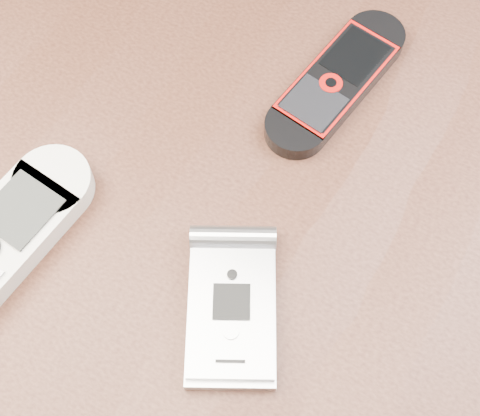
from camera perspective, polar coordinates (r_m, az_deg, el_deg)
name	(u,v)px	position (r m, az deg, el deg)	size (l,w,h in m)	color
ground	(237,393)	(1.22, -0.22, -15.52)	(4.00, 4.00, 0.00)	#472B19
table	(235,262)	(0.60, -0.43, -4.60)	(1.20, 0.80, 0.75)	black
nokia_black_red	(337,81)	(0.56, 8.25, 10.67)	(0.05, 0.16, 0.02)	black
motorola_razr	(232,310)	(0.46, -0.72, -8.67)	(0.06, 0.12, 0.02)	silver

